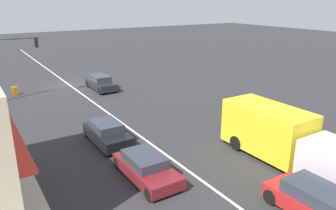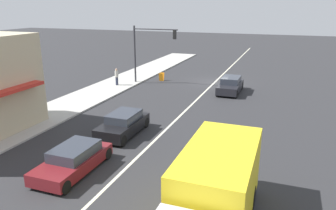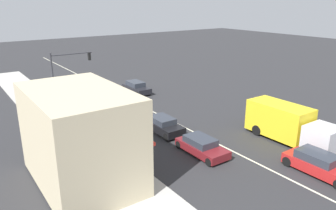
% 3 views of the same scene
% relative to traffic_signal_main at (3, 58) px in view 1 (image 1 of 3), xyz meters
% --- Properties ---
extents(ground_plane, '(160.00, 160.00, 0.00)m').
position_rel_traffic_signal_main_xyz_m(ground_plane, '(-6.12, 15.07, -3.90)').
color(ground_plane, '#2B2B2D').
extents(lane_marking_center, '(0.16, 60.00, 0.01)m').
position_rel_traffic_signal_main_xyz_m(lane_marking_center, '(-6.12, -2.93, -3.90)').
color(lane_marking_center, beige).
rests_on(lane_marking_center, ground).
extents(traffic_signal_main, '(4.59, 0.34, 5.60)m').
position_rel_traffic_signal_main_xyz_m(traffic_signal_main, '(0.00, 0.00, 0.00)').
color(traffic_signal_main, '#333338').
rests_on(traffic_signal_main, sidewalk_right).
extents(warning_aframe_sign, '(0.45, 0.53, 0.84)m').
position_rel_traffic_signal_main_xyz_m(warning_aframe_sign, '(-0.71, -1.81, -3.47)').
color(warning_aframe_sign, orange).
rests_on(warning_aframe_sign, ground).
extents(delivery_truck, '(2.44, 7.50, 2.87)m').
position_rel_traffic_signal_main_xyz_m(delivery_truck, '(-11.12, 20.09, -2.43)').
color(delivery_truck, silver).
rests_on(delivery_truck, ground).
extents(sedan_maroon, '(1.88, 4.25, 1.24)m').
position_rel_traffic_signal_main_xyz_m(sedan_maroon, '(-3.92, 17.89, -3.30)').
color(sedan_maroon, maroon).
rests_on(sedan_maroon, ground).
extents(sedan_dark, '(1.82, 4.30, 1.40)m').
position_rel_traffic_signal_main_xyz_m(sedan_dark, '(-8.32, 0.49, -3.23)').
color(sedan_dark, black).
rests_on(sedan_dark, ground).
extents(hatchback_red, '(1.89, 4.55, 1.41)m').
position_rel_traffic_signal_main_xyz_m(hatchback_red, '(-8.32, 24.53, -3.22)').
color(hatchback_red, '#AD1E1E').
rests_on(hatchback_red, ground).
extents(suv_black, '(1.83, 4.05, 1.34)m').
position_rel_traffic_signal_main_xyz_m(suv_black, '(-3.92, 12.85, -3.25)').
color(suv_black, black).
rests_on(suv_black, ground).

